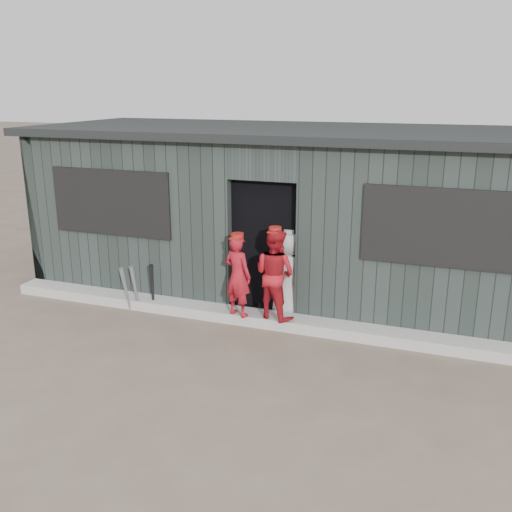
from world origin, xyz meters
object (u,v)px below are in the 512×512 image
at_px(bat_left, 126,289).
at_px(bat_right, 152,287).
at_px(dugout, 291,211).
at_px(player_red_right, 275,274).
at_px(bat_mid, 135,288).
at_px(player_grey_back, 289,275).
at_px(player_red_left, 238,276).

bearing_deg(bat_left, bat_right, 26.61).
bearing_deg(dugout, bat_right, -132.75).
bearing_deg(player_red_right, bat_mid, 24.04).
height_order(bat_mid, player_grey_back, player_grey_back).
xyz_separation_m(player_grey_back, dugout, (-0.36, 1.32, 0.64)).
bearing_deg(player_red_left, bat_right, 14.98).
relative_size(bat_left, dugout, 0.09).
bearing_deg(bat_right, dugout, 47.25).
relative_size(player_grey_back, dugout, 0.16).
height_order(bat_right, dugout, dugout).
xyz_separation_m(bat_mid, dugout, (1.84, 1.88, 0.92)).
xyz_separation_m(bat_right, player_red_left, (1.40, -0.08, 0.36)).
height_order(bat_right, player_red_left, player_red_left).
bearing_deg(player_grey_back, player_red_left, 46.70).
height_order(player_red_right, dugout, dugout).
distance_m(player_red_right, player_grey_back, 0.44).
distance_m(bat_left, player_red_right, 2.30).
xyz_separation_m(bat_left, player_grey_back, (2.33, 0.61, 0.29)).
bearing_deg(bat_mid, player_grey_back, 14.35).
distance_m(player_grey_back, dugout, 1.51).
xyz_separation_m(bat_mid, player_grey_back, (2.20, 0.56, 0.28)).
xyz_separation_m(bat_left, bat_right, (0.35, 0.17, 0.02)).
xyz_separation_m(bat_left, dugout, (1.97, 1.93, 0.93)).
distance_m(player_red_left, dugout, 1.93).
height_order(bat_left, player_red_left, player_red_left).
bearing_deg(player_red_left, player_red_right, -149.55).
relative_size(player_red_left, dugout, 0.14).
bearing_deg(player_grey_back, bat_right, 17.55).
bearing_deg(dugout, bat_mid, -134.43).
bearing_deg(player_red_right, dugout, -60.96).
relative_size(bat_left, bat_right, 0.96).
distance_m(bat_left, player_red_left, 1.79).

